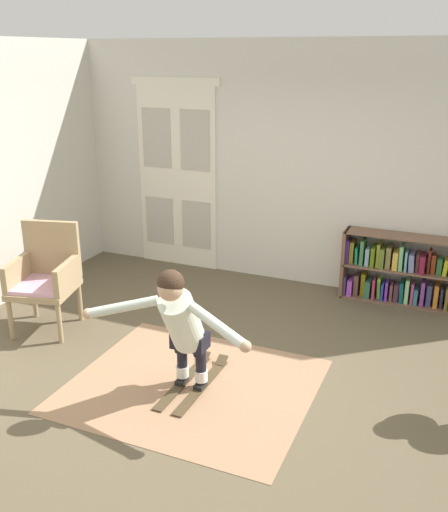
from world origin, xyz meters
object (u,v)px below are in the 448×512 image
Objects in this scene: bookshelf at (400,273)px; skis_pair at (194,382)px; wicker_chair at (46,274)px; person_skier at (181,321)px.

skis_pair is at bearing -119.10° from bookshelf.
wicker_chair is 0.76× the size of person_skier.
bookshelf is 3.09m from person_skier.
wicker_chair is at bearing -147.64° from bookshelf.
person_skier is (-1.40, -2.73, 0.34)m from bookshelf.
bookshelf is 2.90m from skis_pair.
wicker_chair is 1.15× the size of skis_pair.
bookshelf is at bearing 32.36° from wicker_chair.
wicker_chair is 2.02m from skis_pair.
skis_pair is 0.71m from person_skier.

